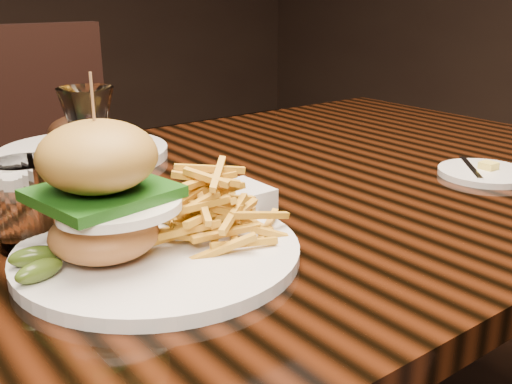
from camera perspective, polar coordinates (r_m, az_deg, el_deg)
dining_table at (r=0.92m, az=-3.96°, el=-4.72°), size 1.60×0.90×0.75m
burger_plate at (r=0.66m, az=-9.85°, el=-1.82°), size 0.32×0.32×0.21m
side_saucer at (r=1.04m, az=20.91°, el=1.73°), size 0.15×0.15×0.02m
ramekin at (r=0.80m, az=-1.83°, el=-0.83°), size 0.10×0.10×0.04m
wine_glass at (r=0.74m, az=-15.67°, el=5.90°), size 0.07×0.07×0.18m
water_tumbler at (r=0.74m, az=-20.82°, el=-1.11°), size 0.08×0.08×0.10m
far_dish at (r=1.11m, az=-16.19°, el=4.01°), size 0.30×0.30×0.10m
chair_far at (r=1.74m, az=-19.28°, el=1.01°), size 0.46×0.47×0.95m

